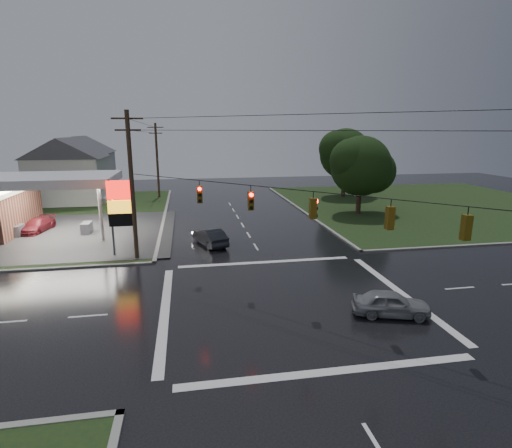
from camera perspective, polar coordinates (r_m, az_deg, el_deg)
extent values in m
plane|color=black|center=(23.54, 4.70, -10.90)|extent=(120.00, 120.00, 0.00)
cube|color=black|center=(57.20, 23.74, 2.58)|extent=(36.00, 36.00, 0.08)
cube|color=#2D2D2D|center=(42.42, -29.55, -1.42)|extent=(26.00, 18.00, 0.02)
cylinder|color=silver|center=(37.19, -21.30, 1.37)|extent=(0.30, 0.30, 5.00)
cylinder|color=silver|center=(45.78, -32.22, 2.33)|extent=(0.30, 0.30, 5.00)
cylinder|color=silver|center=(42.98, -19.80, 3.02)|extent=(0.30, 0.30, 5.00)
cube|color=silver|center=(40.91, -27.73, 5.61)|extent=(12.00, 8.00, 0.80)
cube|color=white|center=(40.96, -27.67, 5.03)|extent=(11.40, 7.40, 0.04)
cube|color=#59595E|center=(42.67, -30.89, -0.86)|extent=(0.80, 1.60, 1.10)
cube|color=#59595E|center=(40.89, -23.03, -0.56)|extent=(0.80, 1.60, 1.10)
cylinder|color=#59595E|center=(32.44, -19.92, 0.73)|extent=(0.16, 0.16, 6.00)
cylinder|color=#59595E|center=(32.19, -17.12, 0.85)|extent=(0.16, 0.16, 6.00)
cube|color=red|center=(31.92, -18.82, 4.65)|extent=(2.00, 0.35, 1.40)
cube|color=orange|center=(32.13, -18.64, 2.36)|extent=(2.00, 0.35, 1.00)
cube|color=black|center=(32.33, -18.51, 0.62)|extent=(2.00, 0.35, 1.00)
cylinder|color=#382619|center=(30.76, -17.28, 5.02)|extent=(0.32, 0.32, 11.00)
cube|color=#382619|center=(30.49, -17.94, 14.16)|extent=(2.20, 0.12, 0.12)
cube|color=#382619|center=(30.48, -17.83, 12.66)|extent=(1.80, 0.12, 0.12)
cylinder|color=#382619|center=(59.02, -13.92, 8.73)|extent=(0.32, 0.32, 10.50)
cube|color=#382619|center=(58.85, -14.18, 13.25)|extent=(2.20, 0.12, 0.12)
cube|color=#382619|center=(58.86, -14.14, 12.47)|extent=(1.80, 0.12, 0.12)
cube|color=#59470C|center=(25.81, -8.05, 4.21)|extent=(0.34, 0.34, 1.10)
cylinder|color=#FF0C07|center=(25.55, -8.06, 4.98)|extent=(0.22, 0.08, 0.22)
cube|color=#59470C|center=(23.28, -0.75, 3.34)|extent=(0.34, 0.34, 1.10)
cylinder|color=#FF0C07|center=(23.02, -0.67, 4.19)|extent=(0.22, 0.08, 0.22)
cube|color=#59470C|center=(21.21, 8.12, 2.21)|extent=(0.34, 0.34, 1.10)
cylinder|color=#FF0C07|center=(21.20, 8.67, 3.24)|extent=(0.08, 0.22, 0.22)
cube|color=#59470C|center=(19.76, 18.58, 0.82)|extent=(0.34, 0.34, 1.10)
cylinder|color=#FF0C07|center=(19.86, 18.39, 2.01)|extent=(0.22, 0.08, 0.22)
cube|color=#59470C|center=(19.15, 27.82, -0.44)|extent=(0.34, 0.34, 1.10)
cylinder|color=#FF0C07|center=(19.22, 27.59, 0.80)|extent=(0.22, 0.08, 0.22)
cube|color=silver|center=(59.16, -25.15, 5.68)|extent=(9.00, 8.00, 6.00)
cube|color=gray|center=(58.36, -19.87, 3.48)|extent=(1.60, 4.80, 0.80)
cube|color=silver|center=(70.97, -23.49, 6.93)|extent=(9.00, 8.00, 6.00)
cube|color=gray|center=(70.23, -19.07, 5.10)|extent=(1.60, 4.80, 0.80)
cylinder|color=black|center=(47.53, 14.51, 4.34)|extent=(0.56, 0.56, 5.04)
sphere|color=black|center=(47.17, 14.73, 8.01)|extent=(6.80, 6.80, 6.80)
sphere|color=black|center=(48.22, 16.39, 7.26)|extent=(5.10, 5.10, 5.10)
sphere|color=black|center=(46.19, 13.44, 8.87)|extent=(4.76, 4.76, 4.76)
cylinder|color=black|center=(59.59, 12.44, 6.48)|extent=(0.56, 0.56, 5.60)
sphere|color=black|center=(59.29, 12.61, 9.75)|extent=(7.20, 7.20, 7.20)
sphere|color=black|center=(60.32, 14.07, 9.06)|extent=(5.40, 5.40, 5.40)
sphere|color=black|center=(58.35, 11.47, 10.53)|extent=(5.04, 5.04, 5.04)
imported|color=black|center=(34.22, -6.59, -1.81)|extent=(2.97, 4.73, 1.47)
imported|color=gray|center=(22.68, 18.74, -10.69)|extent=(4.30, 2.68, 1.36)
imported|color=maroon|center=(43.72, -28.79, -0.15)|extent=(2.65, 4.85, 1.33)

